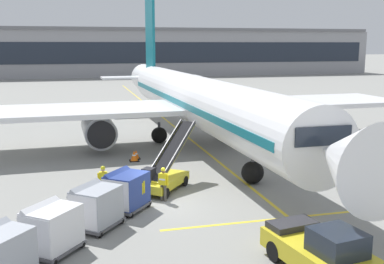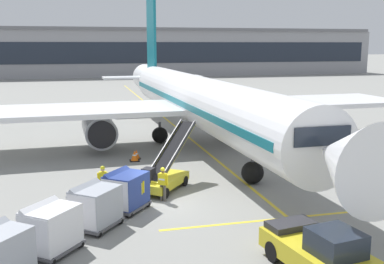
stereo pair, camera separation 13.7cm
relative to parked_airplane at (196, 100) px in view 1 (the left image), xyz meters
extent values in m
plane|color=gray|center=(-5.37, -13.45, -3.44)|extent=(600.00, 600.00, 0.00)
cylinder|color=white|center=(0.03, -0.84, 0.08)|extent=(4.72, 34.81, 3.67)
cube|color=#146B7A|center=(0.03, -0.84, 0.08)|extent=(4.71, 33.42, 0.44)
cone|color=white|center=(0.61, -20.02, 0.08)|extent=(3.59, 3.77, 3.48)
cone|color=white|center=(-0.59, 19.44, 0.35)|extent=(3.29, 5.96, 3.12)
cube|color=white|center=(-8.97, -0.24, -0.47)|extent=(16.69, 7.44, 0.36)
cylinder|color=#93969E|center=(-7.58, -0.89, -1.79)|extent=(2.41, 4.58, 2.27)
cylinder|color=black|center=(-7.51, -3.20, -1.79)|extent=(1.94, 0.18, 1.93)
cube|color=white|center=(8.97, 0.30, -0.47)|extent=(16.69, 7.44, 0.36)
cylinder|color=#93969E|center=(7.62, -0.43, -1.79)|extent=(2.41, 4.58, 2.27)
cylinder|color=black|center=(7.69, -2.74, -1.79)|extent=(1.94, 0.18, 1.93)
cube|color=#146B7A|center=(-0.55, 17.98, 6.02)|extent=(0.41, 4.17, 10.41)
cube|color=white|center=(-0.54, 17.69, 0.63)|extent=(11.29, 3.12, 0.20)
cube|color=#1E2633|center=(0.53, -17.45, 0.63)|extent=(2.62, 1.73, 0.81)
cylinder|color=#47474C|center=(0.34, -11.24, -2.28)|extent=(0.22, 0.22, 1.05)
sphere|color=black|center=(0.34, -11.24, -2.80)|extent=(1.28, 1.28, 1.28)
cylinder|color=#47474C|center=(-2.78, 0.82, -2.28)|extent=(0.22, 0.22, 1.05)
sphere|color=black|center=(-2.78, 0.82, -2.80)|extent=(1.28, 1.28, 1.28)
cylinder|color=#47474C|center=(2.72, 0.98, -2.28)|extent=(0.22, 0.22, 1.05)
sphere|color=black|center=(2.72, 0.98, -2.80)|extent=(1.28, 1.28, 1.28)
cube|color=gold|center=(-4.78, -11.21, -2.94)|extent=(3.35, 3.67, 0.44)
cube|color=black|center=(-5.64, -11.73, -2.37)|extent=(0.81, 0.82, 0.70)
cylinder|color=#333338|center=(-5.22, -11.19, -2.32)|extent=(0.08, 0.08, 0.80)
cube|color=gold|center=(-4.11, -10.34, -1.50)|extent=(3.57, 4.24, 2.59)
cube|color=black|center=(-4.11, -10.34, -1.41)|extent=(3.37, 4.03, 2.43)
cube|color=#333338|center=(-3.76, -10.61, -1.38)|extent=(2.87, 3.68, 2.61)
cube|color=#333338|center=(-4.46, -10.07, -1.38)|extent=(2.87, 3.68, 2.61)
cylinder|color=black|center=(-3.47, -10.72, -3.16)|extent=(0.50, 0.57, 0.56)
cylinder|color=black|center=(-4.64, -9.82, -3.16)|extent=(0.50, 0.57, 0.56)
cylinder|color=black|center=(-4.93, -12.60, -3.16)|extent=(0.50, 0.57, 0.56)
cylinder|color=black|center=(-6.09, -11.70, -3.16)|extent=(0.50, 0.57, 0.56)
cube|color=#515156|center=(-7.02, -13.79, -3.23)|extent=(2.50, 2.56, 0.12)
cylinder|color=#4C4C51|center=(-7.87, -14.84, -3.24)|extent=(0.49, 0.59, 0.07)
cube|color=navy|center=(-7.02, -13.79, -2.42)|extent=(2.36, 2.42, 1.50)
cube|color=navy|center=(-7.34, -13.53, -1.90)|extent=(1.80, 1.96, 0.74)
cube|color=silver|center=(-7.63, -14.54, -2.42)|extent=(1.14, 0.93, 1.38)
sphere|color=black|center=(-8.05, -13.98, -3.29)|extent=(0.30, 0.30, 0.30)
sphere|color=black|center=(-6.99, -14.84, -3.29)|extent=(0.30, 0.30, 0.30)
sphere|color=black|center=(-7.04, -12.74, -3.29)|extent=(0.30, 0.30, 0.30)
sphere|color=black|center=(-5.99, -13.59, -3.29)|extent=(0.30, 0.30, 0.30)
cube|color=#515156|center=(-8.51, -15.64, -3.23)|extent=(2.50, 2.56, 0.12)
cylinder|color=#4C4C51|center=(-9.36, -16.69, -3.24)|extent=(0.49, 0.59, 0.07)
cube|color=#9EA3AD|center=(-8.51, -15.64, -2.42)|extent=(2.36, 2.42, 1.50)
cube|color=#9EA3AD|center=(-8.83, -15.38, -1.90)|extent=(1.80, 1.96, 0.74)
cube|color=silver|center=(-9.12, -16.39, -2.42)|extent=(1.14, 0.93, 1.38)
sphere|color=black|center=(-9.55, -15.84, -3.29)|extent=(0.30, 0.30, 0.30)
sphere|color=black|center=(-8.49, -16.69, -3.29)|extent=(0.30, 0.30, 0.30)
sphere|color=black|center=(-8.54, -14.59, -3.29)|extent=(0.30, 0.30, 0.30)
sphere|color=black|center=(-7.48, -15.45, -3.29)|extent=(0.30, 0.30, 0.30)
cube|color=#515156|center=(-10.24, -17.68, -3.23)|extent=(2.50, 2.56, 0.12)
cylinder|color=#4C4C51|center=(-11.09, -18.73, -3.24)|extent=(0.49, 0.59, 0.07)
cube|color=silver|center=(-10.24, -17.68, -2.42)|extent=(2.36, 2.42, 1.50)
cube|color=silver|center=(-10.56, -17.42, -1.90)|extent=(1.80, 1.96, 0.74)
cube|color=silver|center=(-10.85, -18.43, -2.42)|extent=(1.14, 0.93, 1.38)
sphere|color=black|center=(-11.27, -17.88, -3.29)|extent=(0.30, 0.30, 0.30)
sphere|color=black|center=(-10.21, -18.73, -3.29)|extent=(0.30, 0.30, 0.30)
sphere|color=black|center=(-10.26, -16.63, -3.29)|extent=(0.30, 0.30, 0.30)
sphere|color=black|center=(-9.21, -17.49, -3.29)|extent=(0.30, 0.30, 0.30)
sphere|color=black|center=(-11.85, -18.55, -3.29)|extent=(0.30, 0.30, 0.30)
cube|color=gold|center=(-1.30, -21.58, -2.76)|extent=(2.78, 4.68, 0.70)
cube|color=#1E2633|center=(-1.17, -22.34, -2.01)|extent=(1.70, 1.76, 0.80)
cube|color=#28282D|center=(-1.56, -19.95, -2.29)|extent=(1.92, 1.24, 0.24)
cylinder|color=black|center=(-0.61, -20.09, -3.06)|extent=(0.40, 0.80, 0.76)
cylinder|color=black|center=(-2.43, -20.39, -3.06)|extent=(0.40, 0.80, 0.76)
cylinder|color=#514C42|center=(-6.30, -13.95, -3.01)|extent=(0.15, 0.15, 0.86)
cylinder|color=#514C42|center=(-6.26, -13.77, -3.01)|extent=(0.15, 0.15, 0.86)
cube|color=yellow|center=(-6.28, -13.86, -2.29)|extent=(0.32, 0.42, 0.58)
cube|color=white|center=(-6.40, -13.83, -2.29)|extent=(0.09, 0.33, 0.08)
sphere|color=tan|center=(-6.28, -13.86, -1.88)|extent=(0.21, 0.21, 0.21)
sphere|color=yellow|center=(-6.28, -13.86, -1.81)|extent=(0.23, 0.23, 0.23)
cylinder|color=yellow|center=(-6.33, -14.09, -2.34)|extent=(0.09, 0.09, 0.56)
cylinder|color=yellow|center=(-6.22, -13.63, -2.34)|extent=(0.09, 0.09, 0.56)
cylinder|color=#514C42|center=(-8.07, -11.89, -3.01)|extent=(0.15, 0.15, 0.86)
cylinder|color=#514C42|center=(-7.89, -11.91, -3.01)|extent=(0.15, 0.15, 0.86)
cube|color=yellow|center=(-7.98, -11.90, -2.29)|extent=(0.41, 0.29, 0.58)
cube|color=white|center=(-7.97, -11.78, -2.29)|extent=(0.34, 0.06, 0.08)
sphere|color=tan|center=(-7.98, -11.90, -1.88)|extent=(0.21, 0.21, 0.21)
sphere|color=yellow|center=(-7.98, -11.90, -1.81)|extent=(0.23, 0.23, 0.23)
cylinder|color=yellow|center=(-8.22, -11.87, -2.34)|extent=(0.09, 0.09, 0.56)
cylinder|color=yellow|center=(-7.75, -11.93, -2.34)|extent=(0.09, 0.09, 0.56)
cylinder|color=#514C42|center=(-5.03, -12.99, -3.01)|extent=(0.15, 0.15, 0.86)
cylinder|color=#514C42|center=(-5.17, -12.88, -3.01)|extent=(0.15, 0.15, 0.86)
cube|color=yellow|center=(-5.10, -12.93, -2.29)|extent=(0.45, 0.43, 0.58)
cube|color=white|center=(-5.18, -13.03, -2.29)|extent=(0.27, 0.22, 0.08)
sphere|color=brown|center=(-5.10, -12.93, -1.88)|extent=(0.21, 0.21, 0.21)
sphere|color=yellow|center=(-5.10, -12.93, -1.81)|extent=(0.23, 0.23, 0.23)
cylinder|color=yellow|center=(-4.91, -13.08, -2.34)|extent=(0.09, 0.09, 0.56)
cylinder|color=yellow|center=(-5.29, -12.78, -2.34)|extent=(0.09, 0.09, 0.56)
cube|color=black|center=(-5.27, -3.91, -3.42)|extent=(0.56, 0.56, 0.05)
cone|color=orange|center=(-5.27, -3.91, -3.10)|extent=(0.45, 0.45, 0.59)
cylinder|color=white|center=(-5.27, -3.91, -3.07)|extent=(0.25, 0.25, 0.07)
cube|color=black|center=(-5.47, -4.49, -3.42)|extent=(0.64, 0.64, 0.05)
cone|color=orange|center=(-5.47, -4.49, -3.06)|extent=(0.51, 0.51, 0.67)
cylinder|color=white|center=(-5.47, -4.49, -3.03)|extent=(0.28, 0.28, 0.08)
cube|color=yellow|center=(-0.02, -0.84, -3.44)|extent=(0.20, 110.00, 0.01)
cube|color=yellow|center=(0.03, -16.62, -3.44)|extent=(12.00, 0.20, 0.01)
cube|color=#939399|center=(-4.44, 84.46, 2.06)|extent=(144.38, 16.87, 11.01)
cube|color=#1E2633|center=(-4.44, 75.97, 2.34)|extent=(140.05, 0.10, 4.95)
cube|color=slate|center=(-4.44, 82.77, 7.92)|extent=(142.94, 14.34, 0.70)
camera|label=1|loc=(-9.25, -34.77, 4.30)|focal=43.29mm
camera|label=2|loc=(-9.11, -34.81, 4.30)|focal=43.29mm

